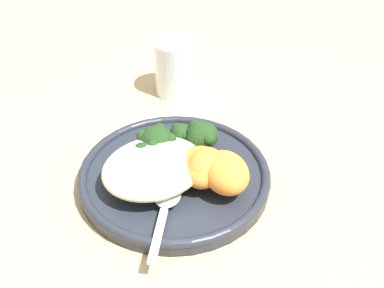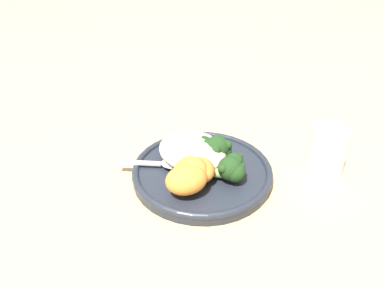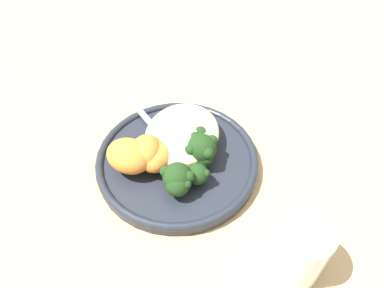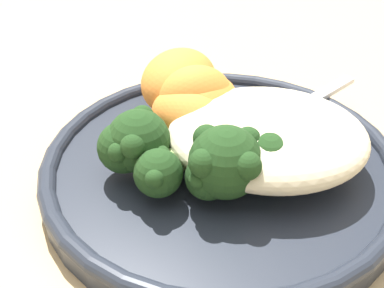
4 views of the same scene
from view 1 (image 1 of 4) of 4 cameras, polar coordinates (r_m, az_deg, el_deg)
name	(u,v)px [view 1 (image 1 of 4)]	position (r m, az deg, el deg)	size (l,w,h in m)	color
ground_plane	(169,186)	(0.67, -2.52, -4.50)	(4.00, 4.00, 0.00)	tan
plate	(173,175)	(0.67, -2.06, -3.31)	(0.24, 0.24, 0.02)	#232833
quinoa_mound	(156,170)	(0.63, -3.90, -2.75)	(0.13, 0.11, 0.04)	beige
broccoli_stalk_0	(203,142)	(0.68, 1.18, 0.26)	(0.08, 0.07, 0.03)	#8EB25B
broccoli_stalk_1	(200,139)	(0.68, 0.89, 0.50)	(0.07, 0.07, 0.04)	#8EB25B
broccoli_stalk_2	(184,147)	(0.67, -0.83, -0.35)	(0.06, 0.10, 0.03)	#8EB25B
broccoli_stalk_3	(168,149)	(0.67, -2.62, -0.51)	(0.03, 0.08, 0.03)	#8EB25B
broccoli_stalk_4	(160,145)	(0.67, -3.48, -0.06)	(0.05, 0.08, 0.04)	#8EB25B
broccoli_stalk_5	(150,158)	(0.65, -4.52, -1.53)	(0.08, 0.07, 0.04)	#8EB25B
broccoli_stalk_6	(148,170)	(0.64, -4.69, -2.75)	(0.08, 0.05, 0.04)	#8EB25B
broccoli_stalk_7	(152,170)	(0.64, -4.33, -2.82)	(0.08, 0.04, 0.04)	#8EB25B
sweet_potato_chunk_0	(226,173)	(0.62, 3.60, -3.07)	(0.07, 0.05, 0.04)	orange
sweet_potato_chunk_1	(199,162)	(0.64, 0.80, -1.90)	(0.05, 0.04, 0.04)	orange
sweet_potato_chunk_2	(201,169)	(0.63, 0.93, -2.68)	(0.06, 0.05, 0.04)	orange
sweet_potato_chunk_3	(205,166)	(0.63, 1.40, -2.41)	(0.05, 0.04, 0.04)	orange
spoon	(166,201)	(0.61, -2.78, -6.12)	(0.10, 0.11, 0.01)	silver
water_glass	(175,67)	(0.82, -1.81, 8.19)	(0.06, 0.06, 0.09)	silver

